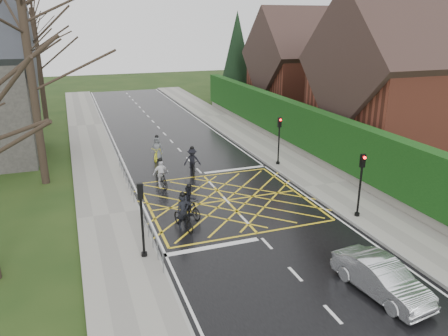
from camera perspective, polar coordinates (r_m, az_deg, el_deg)
ground at (r=23.02m, az=0.30°, el=-4.24°), size 120.00×120.00×0.00m
road at (r=23.01m, az=0.30°, el=-4.23°), size 9.00×80.00×0.01m
sidewalk_right at (r=25.53m, az=13.07°, el=-2.19°), size 3.00×80.00×0.15m
sidewalk_left at (r=21.84m, az=-14.73°, el=-6.00°), size 3.00×80.00×0.15m
stone_wall at (r=31.17m, az=9.95°, el=2.37°), size 0.50×38.00×0.70m
hedge at (r=30.73m, az=10.14°, el=5.50°), size 0.90×38.00×2.80m
house_near at (r=32.79m, az=23.05°, el=9.82°), size 11.80×9.80×11.30m
house_far at (r=44.08m, az=10.59°, el=12.41°), size 9.80×8.80×10.30m
conifer at (r=49.48m, az=1.71°, el=14.11°), size 4.60×4.60×10.00m
tree_near at (r=25.98m, az=-24.41°, el=14.78°), size 9.24×9.24×11.44m
tree_mid at (r=34.01m, az=-25.47°, el=16.43°), size 10.08×10.08×12.48m
tree_far at (r=41.98m, az=-23.34°, el=14.83°), size 8.40×8.40×10.40m
railing_south at (r=18.52m, az=-9.63°, el=-7.84°), size 0.05×5.04×1.03m
railing_north at (r=25.40m, az=-12.75°, el=-0.57°), size 0.05×6.04×1.03m
traffic_light_ne at (r=28.06m, az=7.18°, el=3.46°), size 0.24×0.31×3.21m
traffic_light_se at (r=21.29m, az=17.35°, el=-2.27°), size 0.24×0.31×3.21m
traffic_light_sw at (r=17.19m, az=-10.65°, el=-6.82°), size 0.24×0.31×3.21m
cyclist_rear at (r=19.92m, az=-5.31°, el=-6.35°), size 1.01×1.89×1.75m
cyclist_back at (r=20.97m, az=-4.50°, el=-4.78°), size 1.01×1.75×1.69m
cyclist_mid at (r=26.89m, az=-4.13°, el=0.60°), size 1.12×1.86×1.73m
cyclist_front at (r=24.84m, az=-8.21°, el=-1.11°), size 0.98×1.78×1.73m
cyclist_lead at (r=29.80m, az=-8.67°, el=2.17°), size 1.28×1.87×1.72m
car at (r=16.33m, az=19.86°, el=-13.34°), size 1.78×3.89×1.24m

